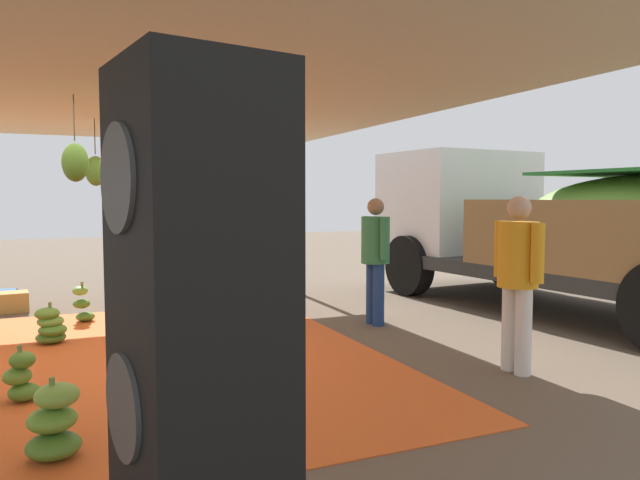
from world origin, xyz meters
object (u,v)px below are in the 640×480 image
object	(u,v)px
banana_bunch_3	(176,294)
banana_bunch_11	(21,378)
speaker_stack	(200,377)
banana_bunch_5	(144,328)
crate_0	(13,302)
banana_bunch_8	(83,305)
worker_1	(518,270)
banana_bunch_0	(54,423)
banana_bunch_2	(51,327)
cargo_truck_main	(556,224)
banana_bunch_1	(282,300)
worker_0	(375,251)

from	to	relation	value
banana_bunch_3	banana_bunch_11	size ratio (longest dim) A/B	1.33
banana_bunch_3	speaker_stack	distance (m)	6.69
banana_bunch_3	speaker_stack	size ratio (longest dim) A/B	0.29
banana_bunch_5	crate_0	xyz separation A→B (m)	(-2.99, -1.44, -0.10)
banana_bunch_3	banana_bunch_8	distance (m)	1.25
worker_1	banana_bunch_0	bearing A→B (deg)	-85.74
banana_bunch_2	speaker_stack	bearing A→B (deg)	6.11
banana_bunch_2	banana_bunch_3	distance (m)	2.10
banana_bunch_2	crate_0	world-z (taller)	banana_bunch_2
cargo_truck_main	speaker_stack	size ratio (longest dim) A/B	3.22
banana_bunch_1	banana_bunch_3	bearing A→B (deg)	-127.72
banana_bunch_1	cargo_truck_main	distance (m)	4.12
worker_1	cargo_truck_main	bearing A→B (deg)	129.66
banana_bunch_0	banana_bunch_1	size ratio (longest dim) A/B	0.94
crate_0	banana_bunch_2	bearing A→B (deg)	12.75
banana_bunch_5	worker_1	xyz separation A→B (m)	(2.20, 3.08, 0.71)
banana_bunch_1	cargo_truck_main	xyz separation A→B (m)	(1.00, 3.87, 1.00)
banana_bunch_8	speaker_stack	distance (m)	6.40
speaker_stack	crate_0	xyz separation A→B (m)	(-7.52, -1.08, -0.89)
banana_bunch_3	crate_0	distance (m)	2.34
banana_bunch_8	worker_1	world-z (taller)	worker_1
banana_bunch_0	cargo_truck_main	distance (m)	7.21
banana_bunch_0	cargo_truck_main	xyz separation A→B (m)	(-2.56, 6.66, 1.02)
worker_1	banana_bunch_11	bearing A→B (deg)	-102.68
speaker_stack	banana_bunch_0	bearing A→B (deg)	-166.46
banana_bunch_1	crate_0	world-z (taller)	banana_bunch_1
banana_bunch_0	worker_1	distance (m)	4.01
banana_bunch_2	banana_bunch_8	xyz separation A→B (m)	(-1.14, 0.37, 0.02)
banana_bunch_0	worker_1	bearing A→B (deg)	94.26
banana_bunch_11	worker_0	size ratio (longest dim) A/B	0.27
banana_bunch_2	banana_bunch_11	world-z (taller)	banana_bunch_2
worker_1	crate_0	xyz separation A→B (m)	(-5.20, -4.52, -0.82)
banana_bunch_1	crate_0	size ratio (longest dim) A/B	1.35
banana_bunch_8	speaker_stack	world-z (taller)	speaker_stack
banana_bunch_1	crate_0	distance (m)	3.89
banana_bunch_1	worker_1	world-z (taller)	worker_1
banana_bunch_3	banana_bunch_0	bearing A→B (deg)	-18.73
crate_0	worker_1	bearing A→B (deg)	41.00
banana_bunch_8	banana_bunch_2	bearing A→B (deg)	-17.82
worker_0	worker_1	world-z (taller)	worker_1
banana_bunch_8	banana_bunch_0	bearing A→B (deg)	-3.96
banana_bunch_2	cargo_truck_main	distance (m)	6.84
banana_bunch_8	worker_1	distance (m)	5.47
banana_bunch_3	cargo_truck_main	xyz separation A→B (m)	(1.97, 5.13, 0.97)
banana_bunch_3	banana_bunch_8	bearing A→B (deg)	-80.33
cargo_truck_main	crate_0	bearing A→B (deg)	-111.99
banana_bunch_0	worker_0	bearing A→B (deg)	125.50
banana_bunch_11	banana_bunch_1	bearing A→B (deg)	127.43
banana_bunch_2	banana_bunch_11	size ratio (longest dim) A/B	1.05
banana_bunch_5	worker_0	bearing A→B (deg)	93.37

